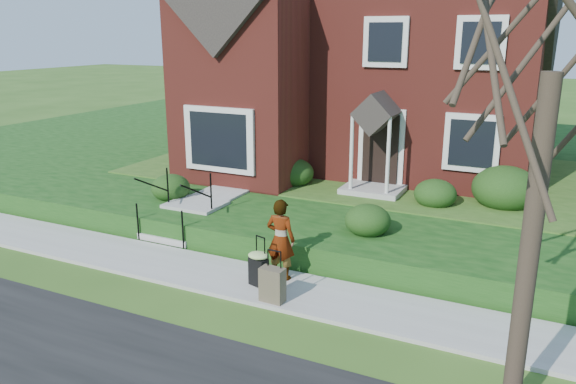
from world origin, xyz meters
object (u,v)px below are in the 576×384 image
Objects in this scene: suitcase_black at (259,267)px; suitcase_olive at (272,285)px; front_steps at (185,216)px; tree_verge at (557,33)px; woman at (281,239)px.

suitcase_black reaches higher than suitcase_olive.
suitcase_olive is at bearing -33.44° from front_steps.
suitcase_black is 6.73m from tree_verge.
suitcase_olive is (3.69, -2.44, -0.07)m from front_steps.
suitcase_black is 0.14× the size of tree_verge.
woman is at bearing 152.83° from tree_verge.
front_steps is 3.70m from woman.
front_steps reaches higher than suitcase_olive.
woman reaches higher than suitcase_olive.
front_steps is 0.29× the size of tree_verge.
woman is 6.45m from tree_verge.
front_steps is 3.70m from suitcase_black.
suitcase_olive is (0.32, -0.98, -0.50)m from woman.
tree_verge is (4.22, -1.35, 4.43)m from suitcase_olive.
front_steps is 2.01× the size of suitcase_black.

